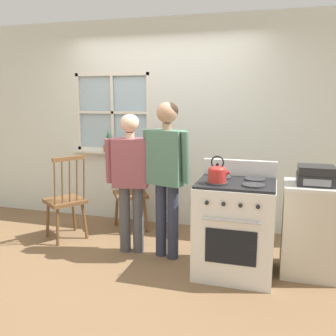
{
  "coord_description": "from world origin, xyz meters",
  "views": [
    {
      "loc": [
        1.42,
        -3.34,
        1.72
      ],
      "look_at": [
        0.38,
        0.24,
        1.0
      ],
      "focal_mm": 40.0,
      "sensor_mm": 36.0,
      "label": 1
    }
  ],
  "objects": [
    {
      "name": "person_elderly_left",
      "position": [
        -0.07,
        0.35,
        0.92
      ],
      "size": [
        0.54,
        0.29,
        1.53
      ],
      "rotation": [
        0.0,
        0.0,
        0.23
      ],
      "color": "#4C4C51",
      "rests_on": "ground_plane"
    },
    {
      "name": "stove",
      "position": [
        1.09,
        0.15,
        0.47
      ],
      "size": [
        0.74,
        0.68,
        1.08
      ],
      "color": "white",
      "rests_on": "ground_plane"
    },
    {
      "name": "ground_plane",
      "position": [
        0.0,
        0.0,
        0.0
      ],
      "size": [
        16.0,
        16.0,
        0.0
      ],
      "primitive_type": "plane",
      "color": "brown"
    },
    {
      "name": "side_counter",
      "position": [
        1.8,
        0.35,
        0.45
      ],
      "size": [
        0.55,
        0.5,
        0.9
      ],
      "color": "beige",
      "rests_on": "ground_plane"
    },
    {
      "name": "wall_back",
      "position": [
        0.03,
        1.4,
        1.34
      ],
      "size": [
        6.4,
        0.16,
        2.7
      ],
      "color": "silver",
      "rests_on": "ground_plane"
    },
    {
      "name": "stereo",
      "position": [
        1.8,
        0.33,
        0.99
      ],
      "size": [
        0.34,
        0.29,
        0.18
      ],
      "color": "#232326",
      "rests_on": "side_counter"
    },
    {
      "name": "person_teen_center",
      "position": [
        0.35,
        0.33,
        1.02
      ],
      "size": [
        0.55,
        0.3,
        1.66
      ],
      "rotation": [
        0.0,
        0.0,
        -0.27
      ],
      "color": "#2D3347",
      "rests_on": "ground_plane"
    },
    {
      "name": "potted_plant",
      "position": [
        -0.78,
        1.31,
        1.08
      ],
      "size": [
        0.13,
        0.13,
        0.3
      ],
      "color": "#935B3D",
      "rests_on": "wall_back"
    },
    {
      "name": "handbag",
      "position": [
        -0.14,
        1.17,
        0.87
      ],
      "size": [
        0.25,
        0.25,
        0.31
      ],
      "color": "maroon",
      "rests_on": "chair_by_window"
    },
    {
      "name": "kettle",
      "position": [
        0.92,
        0.02,
        1.02
      ],
      "size": [
        0.21,
        0.17,
        0.25
      ],
      "color": "red",
      "rests_on": "stove"
    },
    {
      "name": "chair_near_wall",
      "position": [
        -0.98,
        0.5,
        0.47
      ],
      "size": [
        0.57,
        0.58,
        1.04
      ],
      "rotation": [
        0.0,
        0.0,
        -2.2
      ],
      "color": "brown",
      "rests_on": "ground_plane"
    },
    {
      "name": "chair_by_window",
      "position": [
        -0.33,
        1.04,
        0.47
      ],
      "size": [
        0.56,
        0.57,
        1.04
      ],
      "rotation": [
        0.0,
        0.0,
        -1.0
      ],
      "color": "brown",
      "rests_on": "ground_plane"
    }
  ]
}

